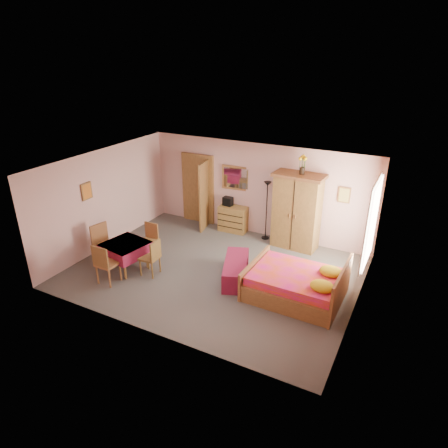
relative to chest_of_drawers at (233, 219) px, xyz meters
The scene contains 23 objects.
floor 2.40m from the chest_of_drawers, 74.32° to the right, with size 6.50×6.50×0.00m, color #5E5953.
ceiling 3.25m from the chest_of_drawers, 74.32° to the right, with size 6.50×6.50×0.00m, color brown.
wall_back 1.14m from the chest_of_drawers, 18.57° to the left, with size 6.50×0.10×2.60m, color #DCA89F.
wall_front 4.91m from the chest_of_drawers, 82.37° to the right, with size 6.50×0.10×2.60m, color #DCA89F.
wall_left 3.59m from the chest_of_drawers, 138.79° to the right, with size 0.10×5.00×2.60m, color #DCA89F.
wall_right 4.61m from the chest_of_drawers, 30.42° to the right, with size 0.10×5.00×2.60m, color #DCA89F.
doorway 1.43m from the chest_of_drawers, behind, with size 1.06×0.12×2.15m, color #9E6B35.
window 4.14m from the chest_of_drawers, 15.73° to the right, with size 0.08×1.40×1.95m, color white.
picture_left 4.09m from the chest_of_drawers, 131.80° to the right, with size 0.04×0.32×0.42m, color orange.
picture_back 3.22m from the chest_of_drawers, ahead, with size 0.30×0.04×0.40m, color #D8BF59.
chest_of_drawers is the anchor object (origin of this frame).
wall_mirror 1.19m from the chest_of_drawers, 90.00° to the left, with size 0.89×0.05×0.70m, color silver.
stereo 0.54m from the chest_of_drawers, behind, with size 0.27×0.20×0.25m, color black.
floor_lamp 1.12m from the chest_of_drawers, ahead, with size 0.21×0.21×1.66m, color black.
wardrobe 2.01m from the chest_of_drawers, ahead, with size 1.29×0.66×2.02m, color olive.
sunflower_vase 2.72m from the chest_of_drawers, ahead, with size 0.20×0.20×0.49m, color yellow.
bed 3.56m from the chest_of_drawers, 41.78° to the right, with size 1.99×1.57×0.92m, color #DC1583.
bench 2.64m from the chest_of_drawers, 62.16° to the right, with size 0.51×1.39×0.46m, color maroon.
dining_table 3.39m from the chest_of_drawers, 112.55° to the right, with size 0.93×0.93×0.69m, color maroon.
chair_south 3.99m from the chest_of_drawers, 108.53° to the right, with size 0.44×0.44×0.97m, color #9E6335.
chair_north 2.67m from the chest_of_drawers, 117.30° to the right, with size 0.39×0.39×0.87m, color #A77438.
chair_west 3.70m from the chest_of_drawers, 121.34° to the right, with size 0.46×0.46×1.01m, color olive.
chair_east 3.14m from the chest_of_drawers, 102.01° to the right, with size 0.40×0.40×0.89m, color olive.
Camera 1 is at (4.02, -7.22, 4.91)m, focal length 32.00 mm.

